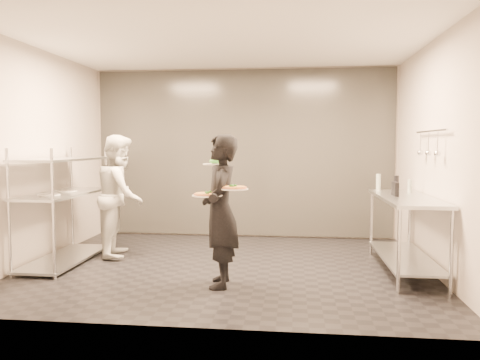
# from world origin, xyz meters

# --- Properties ---
(room_shell) EXTENTS (5.00, 4.00, 2.80)m
(room_shell) POSITION_xyz_m (0.00, 1.18, 1.40)
(room_shell) COLOR black
(room_shell) RESTS_ON ground
(pass_rack) EXTENTS (0.60, 1.60, 1.50)m
(pass_rack) POSITION_xyz_m (-2.15, -0.00, 0.77)
(pass_rack) COLOR silver
(pass_rack) RESTS_ON ground
(prep_counter) EXTENTS (0.60, 1.80, 0.92)m
(prep_counter) POSITION_xyz_m (2.18, 0.00, 0.63)
(prep_counter) COLOR silver
(prep_counter) RESTS_ON ground
(utensil_rail) EXTENTS (0.07, 1.20, 0.31)m
(utensil_rail) POSITION_xyz_m (2.43, -0.00, 1.55)
(utensil_rail) COLOR silver
(utensil_rail) RESTS_ON room_shell
(waiter) EXTENTS (0.46, 0.64, 1.65)m
(waiter) POSITION_xyz_m (0.05, -0.81, 0.82)
(waiter) COLOR black
(waiter) RESTS_ON ground
(chef) EXTENTS (0.79, 0.93, 1.67)m
(chef) POSITION_xyz_m (-1.55, 0.46, 0.84)
(chef) COLOR silver
(chef) RESTS_ON ground
(pizza_plate_near) EXTENTS (0.32, 0.32, 0.05)m
(pizza_plate_near) POSITION_xyz_m (-0.06, -0.97, 1.02)
(pizza_plate_near) COLOR silver
(pizza_plate_near) RESTS_ON waiter
(pizza_plate_far) EXTENTS (0.30, 0.30, 0.05)m
(pizza_plate_far) POSITION_xyz_m (0.23, -1.00, 1.09)
(pizza_plate_far) COLOR silver
(pizza_plate_far) RESTS_ON waiter
(salad_plate) EXTENTS (0.28, 0.28, 0.07)m
(salad_plate) POSITION_xyz_m (-0.06, -0.46, 1.33)
(salad_plate) COLOR silver
(salad_plate) RESTS_ON waiter
(pos_monitor) EXTENTS (0.05, 0.24, 0.17)m
(pos_monitor) POSITION_xyz_m (2.06, 0.05, 1.01)
(pos_monitor) COLOR black
(pos_monitor) RESTS_ON prep_counter
(bottle_green) EXTENTS (0.06, 0.06, 0.22)m
(bottle_green) POSITION_xyz_m (1.99, 0.80, 1.03)
(bottle_green) COLOR gray
(bottle_green) RESTS_ON prep_counter
(bottle_clear) EXTENTS (0.05, 0.05, 0.18)m
(bottle_clear) POSITION_xyz_m (2.32, 0.44, 1.01)
(bottle_clear) COLOR gray
(bottle_clear) RESTS_ON prep_counter
(bottle_dark) EXTENTS (0.06, 0.06, 0.22)m
(bottle_dark) POSITION_xyz_m (2.16, 0.46, 1.03)
(bottle_dark) COLOR black
(bottle_dark) RESTS_ON prep_counter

